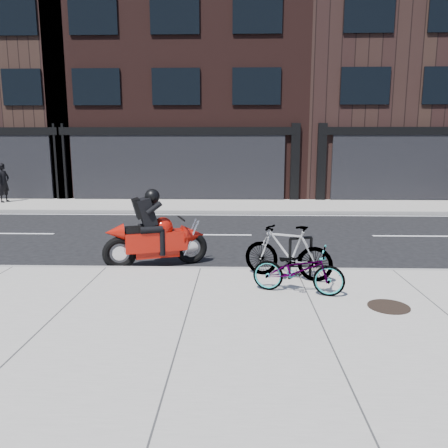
{
  "coord_description": "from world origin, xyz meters",
  "views": [
    {
      "loc": [
        0.76,
        -10.8,
        2.72
      ],
      "look_at": [
        0.47,
        -1.02,
        0.9
      ],
      "focal_mm": 35.0,
      "sensor_mm": 36.0,
      "label": 1
    }
  ],
  "objects_px": {
    "bike_rack": "(300,254)",
    "pedestrian": "(4,183)",
    "bicycle_rear": "(288,252)",
    "motorcycle": "(160,235)",
    "manhole_cover": "(389,307)",
    "bicycle_front": "(298,270)"
  },
  "relations": [
    {
      "from": "pedestrian",
      "to": "bicycle_front",
      "type": "bearing_deg",
      "value": -124.81
    },
    {
      "from": "motorcycle",
      "to": "manhole_cover",
      "type": "height_order",
      "value": "motorcycle"
    },
    {
      "from": "bike_rack",
      "to": "bicycle_front",
      "type": "xyz_separation_m",
      "value": [
        -0.16,
        -0.85,
        -0.06
      ]
    },
    {
      "from": "bicycle_rear",
      "to": "pedestrian",
      "type": "bearing_deg",
      "value": -110.87
    },
    {
      "from": "motorcycle",
      "to": "bicycle_rear",
      "type": "bearing_deg",
      "value": -44.41
    },
    {
      "from": "bicycle_front",
      "to": "motorcycle",
      "type": "distance_m",
      "value": 3.46
    },
    {
      "from": "bicycle_front",
      "to": "pedestrian",
      "type": "bearing_deg",
      "value": 59.95
    },
    {
      "from": "bicycle_rear",
      "to": "motorcycle",
      "type": "xyz_separation_m",
      "value": [
        -2.68,
        1.23,
        0.06
      ]
    },
    {
      "from": "bicycle_front",
      "to": "motorcycle",
      "type": "height_order",
      "value": "motorcycle"
    },
    {
      "from": "bicycle_rear",
      "to": "pedestrian",
      "type": "height_order",
      "value": "pedestrian"
    },
    {
      "from": "motorcycle",
      "to": "bicycle_front",
      "type": "bearing_deg",
      "value": -56.69
    },
    {
      "from": "bicycle_rear",
      "to": "pedestrian",
      "type": "relative_size",
      "value": 1.01
    },
    {
      "from": "bicycle_front",
      "to": "bicycle_rear",
      "type": "relative_size",
      "value": 0.91
    },
    {
      "from": "bicycle_front",
      "to": "bicycle_rear",
      "type": "height_order",
      "value": "bicycle_rear"
    },
    {
      "from": "bike_rack",
      "to": "pedestrian",
      "type": "xyz_separation_m",
      "value": [
        -11.57,
        10.8,
        0.38
      ]
    },
    {
      "from": "bicycle_rear",
      "to": "manhole_cover",
      "type": "height_order",
      "value": "bicycle_rear"
    },
    {
      "from": "bike_rack",
      "to": "bicycle_front",
      "type": "distance_m",
      "value": 0.87
    },
    {
      "from": "motorcycle",
      "to": "manhole_cover",
      "type": "bearing_deg",
      "value": -53.09
    },
    {
      "from": "bike_rack",
      "to": "pedestrian",
      "type": "distance_m",
      "value": 15.83
    },
    {
      "from": "bicycle_front",
      "to": "manhole_cover",
      "type": "distance_m",
      "value": 1.57
    },
    {
      "from": "bicycle_rear",
      "to": "motorcycle",
      "type": "distance_m",
      "value": 2.95
    },
    {
      "from": "pedestrian",
      "to": "bicycle_rear",
      "type": "bearing_deg",
      "value": -122.86
    }
  ]
}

